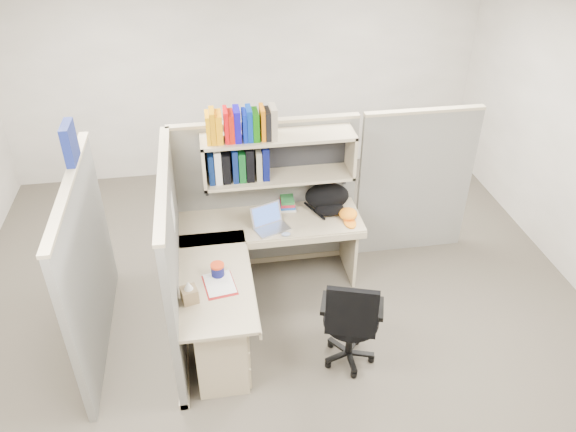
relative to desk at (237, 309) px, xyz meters
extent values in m
plane|color=#3D382F|center=(0.41, 0.29, -0.44)|extent=(6.00, 6.00, 0.00)
plane|color=#A9A398|center=(0.41, 3.29, 0.91)|extent=(6.00, 0.00, 6.00)
plane|color=silver|center=(0.41, 0.29, 2.26)|extent=(6.00, 6.00, 0.00)
cube|color=#5C5D58|center=(0.41, 1.19, 0.36)|extent=(1.80, 0.06, 1.60)
cube|color=tan|center=(0.41, 1.19, 1.18)|extent=(1.80, 0.08, 0.03)
cube|color=#5C5D58|center=(-0.49, 0.29, 0.36)|extent=(0.06, 1.80, 1.60)
cube|color=tan|center=(-0.49, 0.29, 1.18)|extent=(0.08, 1.80, 0.03)
cube|color=#5C5D58|center=(-1.19, 0.29, 0.36)|extent=(0.06, 1.80, 1.60)
cube|color=#5C5D58|center=(1.96, 1.19, 0.36)|extent=(1.20, 0.06, 1.60)
cube|color=navy|center=(-1.19, 0.64, 1.35)|extent=(0.07, 0.27, 0.32)
cube|color=white|center=(-0.46, 0.44, 0.76)|extent=(0.00, 0.21, 0.28)
cube|color=tan|center=(0.51, 0.99, 1.11)|extent=(1.40, 0.34, 0.03)
cube|color=tan|center=(0.51, 0.99, 0.70)|extent=(1.40, 0.34, 0.03)
cube|color=tan|center=(-0.18, 0.99, 0.90)|extent=(0.03, 0.34, 0.44)
cube|color=tan|center=(1.19, 0.99, 0.90)|extent=(0.03, 0.34, 0.44)
cube|color=black|center=(0.51, 1.15, 0.90)|extent=(1.38, 0.01, 0.41)
cube|color=#EB9C04|center=(-0.11, 0.97, 1.25)|extent=(0.03, 0.20, 0.26)
cube|color=orange|center=(-0.07, 0.97, 1.27)|extent=(0.05, 0.20, 0.29)
cube|color=#FFA005|center=(-0.02, 0.97, 1.25)|extent=(0.06, 0.20, 0.26)
cube|color=red|center=(0.05, 0.97, 1.27)|extent=(0.04, 0.20, 0.29)
cube|color=#BB1507|center=(0.09, 0.97, 1.25)|extent=(0.05, 0.20, 0.26)
cube|color=#1005A7|center=(0.14, 0.97, 1.27)|extent=(0.06, 0.20, 0.29)
cube|color=#051CA1|center=(0.21, 0.97, 1.25)|extent=(0.04, 0.20, 0.26)
cube|color=navy|center=(0.25, 0.97, 1.27)|extent=(0.04, 0.20, 0.29)
cube|color=#0F5A06|center=(0.30, 0.97, 1.25)|extent=(0.06, 0.20, 0.26)
cube|color=#CB6404|center=(0.36, 0.97, 1.27)|extent=(0.04, 0.20, 0.29)
cube|color=black|center=(0.41, 0.97, 1.25)|extent=(0.05, 0.20, 0.26)
cube|color=gray|center=(0.46, 0.97, 1.27)|extent=(0.06, 0.20, 0.29)
cube|color=#071949|center=(-0.11, 1.01, 0.86)|extent=(0.05, 0.24, 0.29)
cube|color=silver|center=(-0.05, 1.01, 0.87)|extent=(0.06, 0.24, 0.32)
cube|color=black|center=(0.02, 1.01, 0.86)|extent=(0.07, 0.24, 0.29)
cube|color=#07164B|center=(0.10, 1.01, 0.87)|extent=(0.05, 0.24, 0.32)
cube|color=#0A4618|center=(0.17, 1.01, 0.86)|extent=(0.06, 0.24, 0.29)
cube|color=black|center=(0.24, 1.01, 0.87)|extent=(0.07, 0.24, 0.32)
cube|color=gray|center=(0.32, 1.01, 0.86)|extent=(0.05, 0.24, 0.29)
cube|color=#070D4C|center=(0.38, 1.01, 0.87)|extent=(0.06, 0.24, 0.32)
cube|color=tan|center=(0.41, 0.86, 0.28)|extent=(1.74, 0.60, 0.03)
cube|color=tan|center=(-0.16, 0.09, 0.28)|extent=(0.60, 1.34, 0.03)
cube|color=tan|center=(0.41, 0.56, 0.24)|extent=(1.74, 0.02, 0.07)
cube|color=tan|center=(0.14, 0.09, 0.24)|extent=(0.02, 1.34, 0.07)
cube|color=tan|center=(-0.16, -0.26, -0.10)|extent=(0.40, 0.55, 0.68)
cube|color=tan|center=(0.05, -0.26, 0.10)|extent=(0.02, 0.50, 0.16)
cube|color=tan|center=(0.05, -0.26, -0.08)|extent=(0.02, 0.50, 0.16)
cube|color=tan|center=(0.05, -0.26, -0.30)|extent=(0.02, 0.50, 0.22)
cube|color=#B2B2B7|center=(0.06, -0.26, 0.10)|extent=(0.01, 0.12, 0.01)
cube|color=tan|center=(1.21, 0.89, -0.09)|extent=(0.03, 0.55, 0.70)
cylinder|color=#0E1152|center=(-0.14, 0.13, 0.34)|extent=(0.11, 0.11, 0.10)
cylinder|color=red|center=(-0.14, 0.13, 0.39)|extent=(0.12, 0.12, 0.02)
ellipsoid|color=#7C8DB0|center=(0.51, 0.59, 0.31)|extent=(0.09, 0.07, 0.03)
cylinder|color=white|center=(0.36, 0.98, 0.34)|extent=(0.08, 0.08, 0.10)
cylinder|color=black|center=(0.92, -0.31, 0.03)|extent=(0.46, 0.46, 0.07)
cube|color=black|center=(0.85, -0.51, 0.30)|extent=(0.40, 0.17, 0.46)
cylinder|color=black|center=(0.92, -0.31, -0.16)|extent=(0.06, 0.06, 0.40)
cylinder|color=black|center=(0.92, -0.31, -0.39)|extent=(0.44, 0.44, 0.10)
cube|color=black|center=(0.70, -0.23, 0.18)|extent=(0.12, 0.26, 0.04)
cube|color=black|center=(1.13, -0.38, 0.18)|extent=(0.12, 0.26, 0.04)
camera|label=1|loc=(-0.14, -3.55, 3.30)|focal=35.00mm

